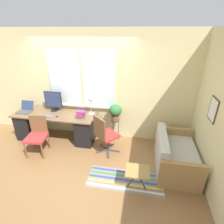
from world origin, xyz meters
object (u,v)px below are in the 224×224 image
keyboard (47,116)px  desk_chair_wooden (37,135)px  office_chair_swivel (105,134)px  couch_loveseat (174,156)px  desk_lamp (91,103)px  monitor (53,101)px  potted_plant (115,111)px  folding_stool (138,172)px  plant_stand (115,123)px  laptop (26,109)px  mouse (57,116)px  book_stack (81,114)px

keyboard → desk_chair_wooden: (-0.05, -0.43, -0.26)m
office_chair_swivel → couch_loveseat: (1.52, -0.23, -0.21)m
desk_lamp → couch_loveseat: bearing=-20.3°
couch_loveseat → monitor: bearing=75.7°
potted_plant → folding_stool: bearing=-66.5°
couch_loveseat → potted_plant: 1.68m
office_chair_swivel → potted_plant: bearing=-63.9°
desk_chair_wooden → potted_plant: bearing=19.9°
desk_chair_wooden → folding_stool: bearing=-22.5°
desk_lamp → plant_stand: desk_lamp is taller
plant_stand → folding_stool: size_ratio=1.36×
keyboard → plant_stand: bearing=14.1°
folding_stool → desk_lamp: bearing=131.2°
keyboard → folding_stool: (2.28, -1.09, -0.36)m
couch_loveseat → folding_stool: bearing=133.6°
laptop → mouse: laptop is taller
keyboard → office_chair_swivel: 1.52m
laptop → couch_loveseat: bearing=-8.7°
office_chair_swivel → folding_stool: size_ratio=2.27×
monitor → keyboard: monitor is taller
keyboard → plant_stand: (1.63, 0.41, -0.25)m
folding_stool → laptop: bearing=156.9°
monitor → desk_chair_wooden: bearing=-95.1°
mouse → couch_loveseat: mouse is taller
keyboard → book_stack: (0.85, 0.08, 0.08)m
couch_loveseat → book_stack: bearing=77.6°
laptop → book_stack: 1.54m
couch_loveseat → office_chair_swivel: bearing=81.5°
desk_chair_wooden → book_stack: bearing=22.7°
laptop → book_stack: size_ratio=1.51×
laptop → office_chair_swivel: 2.21m
mouse → desk_chair_wooden: 0.61m
book_stack → couch_loveseat: (2.15, -0.47, -0.54)m
desk_chair_wooden → mouse: bearing=48.5°
keyboard → folding_stool: 2.55m
desk_chair_wooden → folding_stool: 2.42m
keyboard → potted_plant: (1.63, 0.41, 0.07)m
plant_stand → folding_stool: 1.64m
book_stack → folding_stool: (1.42, -1.17, -0.44)m
keyboard → book_stack: bearing=5.3°
mouse → desk_lamp: (0.77, 0.32, 0.27)m
monitor → couch_loveseat: bearing=-14.3°
laptop → desk_lamp: size_ratio=0.81×
mouse → book_stack: bearing=6.0°
laptop → keyboard: (0.68, -0.17, -0.04)m
potted_plant → folding_stool: potted_plant is taller
folding_stool → keyboard: bearing=154.5°
monitor → desk_chair_wooden: monitor is taller
desk_lamp → keyboard: bearing=-161.9°
keyboard → office_chair_swivel: (1.49, -0.17, -0.25)m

